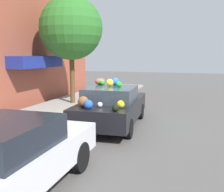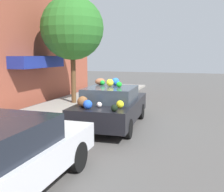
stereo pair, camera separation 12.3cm
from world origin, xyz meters
name	(u,v)px [view 2 (the right image)]	position (x,y,z in m)	size (l,w,h in m)	color
ground_plane	(107,125)	(0.00, 0.00, 0.00)	(60.00, 60.00, 0.00)	#565451
sidewalk_curb	(42,117)	(0.00, 2.70, 0.07)	(24.00, 3.20, 0.14)	#9E998E
street_tree	(72,28)	(3.03, 2.87, 3.76)	(3.04, 3.04, 5.16)	brown
fire_hydrant	(15,130)	(-2.98, 1.55, 0.48)	(0.20, 0.20, 0.70)	#B2B2B7
art_car	(112,105)	(-0.04, -0.20, 0.74)	(4.24, 2.13, 1.68)	black
parked_car_plain	(6,156)	(-5.05, 0.05, 0.72)	(4.02, 1.82, 1.39)	silver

